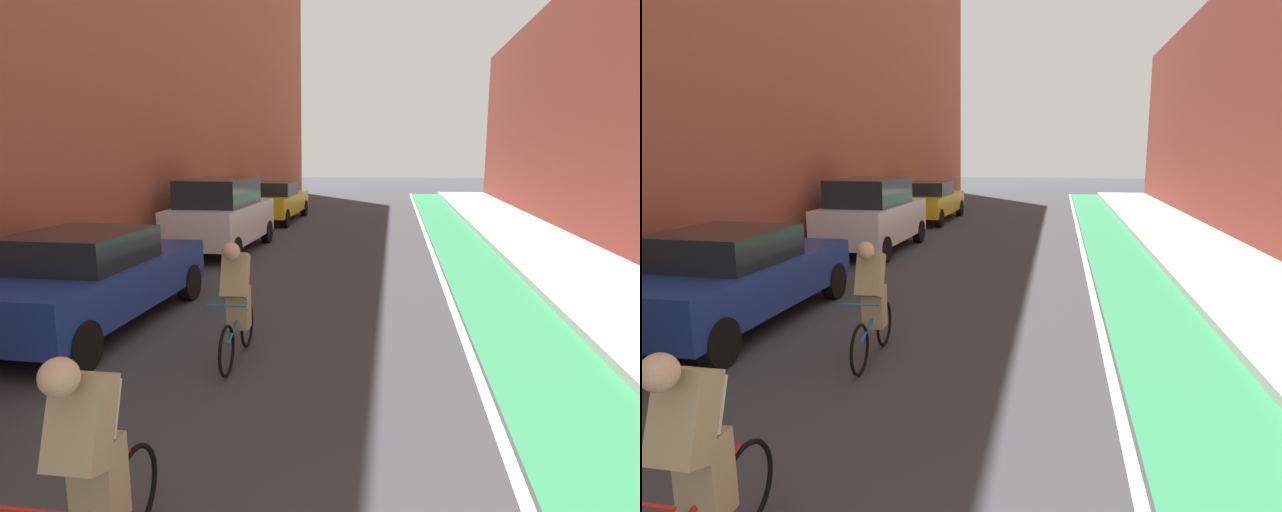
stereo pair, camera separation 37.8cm
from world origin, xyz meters
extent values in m
plane|color=#38383D|center=(0.00, 15.29, 0.00)|extent=(84.87, 84.87, 0.00)
cube|color=#2D8451|center=(3.41, 17.29, 0.00)|extent=(1.60, 38.58, 0.00)
cube|color=white|center=(2.51, 17.29, 0.00)|extent=(0.12, 38.58, 0.00)
cube|color=#A8A59E|center=(5.61, 17.29, 0.07)|extent=(2.82, 38.58, 0.14)
cube|color=navy|center=(-3.16, 8.90, 0.68)|extent=(1.97, 4.55, 0.70)
cube|color=black|center=(-3.16, 8.68, 1.26)|extent=(1.68, 1.94, 0.55)
cylinder|color=black|center=(-3.95, 10.62, 0.33)|extent=(0.24, 0.67, 0.66)
cylinder|color=black|center=(-2.27, 10.58, 0.33)|extent=(0.24, 0.67, 0.66)
cylinder|color=black|center=(-2.36, 7.18, 0.33)|extent=(0.24, 0.67, 0.66)
cube|color=silver|center=(-3.16, 15.46, 0.80)|extent=(1.90, 4.28, 0.95)
cube|color=black|center=(-3.16, 15.25, 1.60)|extent=(1.65, 2.58, 0.75)
cylinder|color=black|center=(-3.94, 17.05, 0.33)|extent=(0.24, 0.67, 0.66)
cylinder|color=black|center=(-2.30, 17.01, 0.33)|extent=(0.24, 0.67, 0.66)
cylinder|color=black|center=(-4.01, 13.92, 0.33)|extent=(0.24, 0.67, 0.66)
cylinder|color=black|center=(-2.37, 13.88, 0.33)|extent=(0.24, 0.67, 0.66)
cube|color=yellow|center=(-3.16, 22.13, 0.68)|extent=(1.91, 4.77, 0.70)
cube|color=black|center=(-3.16, 21.89, 1.26)|extent=(1.63, 2.02, 0.55)
cylinder|color=black|center=(-3.93, 23.96, 0.33)|extent=(0.24, 0.67, 0.66)
cylinder|color=black|center=(-2.29, 23.92, 0.33)|extent=(0.24, 0.67, 0.66)
cylinder|color=black|center=(-4.02, 20.34, 0.33)|extent=(0.24, 0.67, 0.66)
cylinder|color=black|center=(-2.38, 20.30, 0.33)|extent=(0.24, 0.67, 0.66)
torus|color=black|center=(-0.34, 4.48, 0.34)|extent=(0.05, 0.67, 0.67)
cylinder|color=red|center=(-0.35, 3.95, 0.56)|extent=(0.05, 0.96, 0.33)
cylinder|color=red|center=(-0.34, 4.14, 0.64)|extent=(0.04, 0.12, 0.55)
cube|color=tan|center=(-0.35, 4.06, 0.71)|extent=(0.28, 0.24, 0.56)
cube|color=tan|center=(-0.35, 3.93, 1.17)|extent=(0.32, 0.40, 0.60)
sphere|color=tan|center=(-0.35, 3.77, 1.51)|extent=(0.22, 0.22, 0.22)
cube|color=beige|center=(-0.35, 4.05, 1.19)|extent=(0.26, 0.28, 0.39)
torus|color=black|center=(-0.54, 7.28, 0.32)|extent=(0.06, 0.64, 0.64)
torus|color=black|center=(-0.57, 8.33, 0.32)|extent=(0.06, 0.64, 0.64)
cylinder|color=#1966A5|center=(-0.55, 7.81, 0.54)|extent=(0.07, 0.96, 0.33)
cylinder|color=#1966A5|center=(-0.56, 7.99, 0.62)|extent=(0.04, 0.12, 0.55)
cylinder|color=#1966A5|center=(-0.54, 7.36, 0.87)|extent=(0.48, 0.04, 0.02)
cube|color=tan|center=(-0.55, 7.91, 0.69)|extent=(0.29, 0.25, 0.56)
cube|color=tan|center=(-0.55, 7.79, 1.15)|extent=(0.33, 0.41, 0.60)
sphere|color=tan|center=(-0.55, 7.63, 1.49)|extent=(0.22, 0.22, 0.22)
camera|label=1|loc=(1.42, 1.22, 2.71)|focal=30.67mm
camera|label=2|loc=(1.79, 1.27, 2.71)|focal=30.67mm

